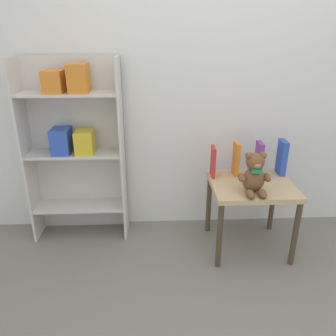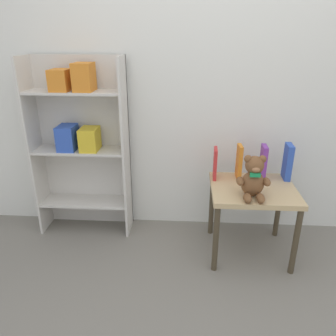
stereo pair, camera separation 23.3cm
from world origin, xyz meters
name	(u,v)px [view 1 (the left image)]	position (x,y,z in m)	size (l,w,h in m)	color
wall_back	(204,74)	(0.00, 1.42, 1.25)	(4.80, 0.06, 2.50)	silver
bookshelf_side	(75,140)	(-0.98, 1.28, 0.79)	(0.73, 0.25, 1.39)	beige
display_table	(251,193)	(0.31, 1.00, 0.46)	(0.59, 0.52, 0.54)	tan
teddy_bear	(254,175)	(0.28, 0.86, 0.67)	(0.22, 0.20, 0.29)	brown
book_standing_red	(213,162)	(0.05, 1.14, 0.65)	(0.02, 0.13, 0.23)	red
book_standing_orange	(236,159)	(0.23, 1.16, 0.66)	(0.03, 0.11, 0.25)	orange
book_standing_purple	(259,158)	(0.40, 1.17, 0.66)	(0.03, 0.12, 0.25)	purple
book_standing_blue	(282,157)	(0.58, 1.17, 0.67)	(0.04, 0.13, 0.26)	#2D51B7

